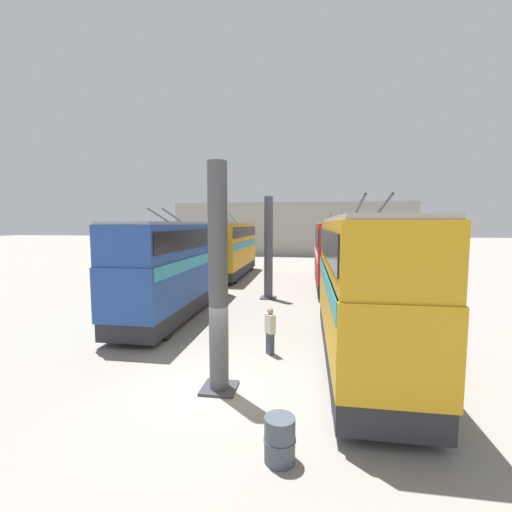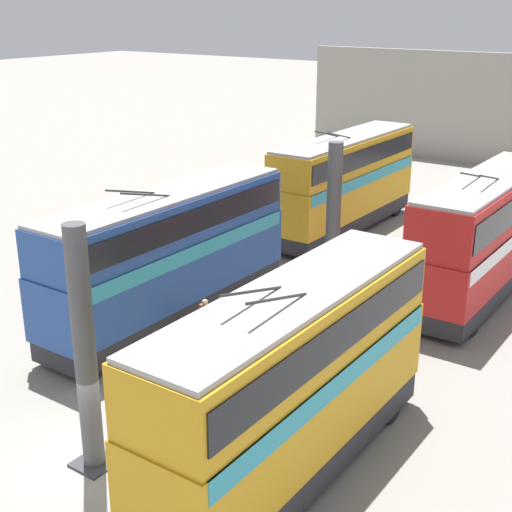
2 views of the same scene
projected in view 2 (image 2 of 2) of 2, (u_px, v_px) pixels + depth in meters
ground_plane at (97, 463)px, 18.76m from camera, size 240.00×240.00×0.00m
support_column_near at (85, 356)px, 17.63m from camera, size 1.01×1.01×6.60m
support_column_far at (333, 231)px, 27.26m from camera, size 1.01×1.01×6.60m
bus_left_near at (294, 372)px, 17.44m from camera, size 10.07×2.54×5.70m
bus_left_far at (485, 230)px, 28.58m from camera, size 10.90×2.54×5.61m
bus_right_mid at (169, 249)px, 26.33m from camera, size 11.38×2.54×5.59m
bus_right_far at (345, 178)px, 36.80m from camera, size 11.31×2.54×5.63m
person_by_right_row at (205, 320)px, 25.01m from camera, size 0.34×0.47×1.70m
person_aisle_foreground at (200, 398)px, 20.02m from camera, size 0.48×0.44×1.76m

